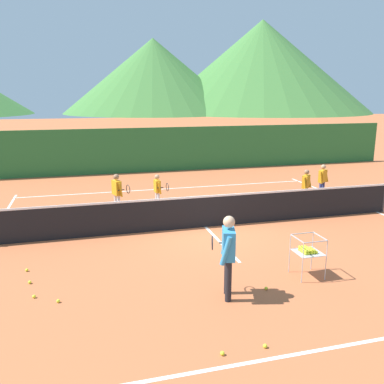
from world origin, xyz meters
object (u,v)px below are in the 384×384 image
object	(u,v)px
student_3	(323,178)
tennis_ball_9	(30,282)
student_0	(117,190)
tennis_ball_3	(58,301)
tennis_net	(206,211)
student_1	(158,188)
student_2	(306,184)
tennis_ball_8	(34,296)
tennis_ball_1	(222,353)
tennis_ball_4	(265,346)
tennis_ball_11	(27,270)
ball_cart	(307,250)
tennis_ball_2	(266,288)
instructor	(228,249)

from	to	relation	value
student_3	tennis_ball_9	world-z (taller)	student_3
student_0	tennis_ball_9	world-z (taller)	student_0
student_3	tennis_ball_3	distance (m)	11.01
tennis_net	tennis_ball_3	world-z (taller)	tennis_net
tennis_net	student_1	size ratio (longest dim) A/B	10.39
student_2	tennis_ball_8	xyz separation A→B (m)	(-8.70, -4.78, -0.75)
student_3	tennis_ball_8	size ratio (longest dim) A/B	19.48
student_3	tennis_ball_1	bearing A→B (deg)	-130.03
tennis_ball_9	tennis_ball_3	bearing A→B (deg)	-58.54
tennis_ball_1	tennis_ball_4	distance (m)	0.71
student_3	tennis_ball_11	bearing A→B (deg)	-157.89
student_1	tennis_ball_4	bearing A→B (deg)	-89.02
student_1	ball_cart	size ratio (longest dim) A/B	1.36
tennis_ball_3	tennis_ball_11	bearing A→B (deg)	113.99
tennis_ball_4	tennis_net	bearing A→B (deg)	81.83
student_1	tennis_ball_3	bearing A→B (deg)	-117.05
tennis_ball_2	tennis_net	bearing A→B (deg)	90.00
student_0	tennis_ball_1	xyz separation A→B (m)	(0.84, -8.05, -0.79)
tennis_ball_4	tennis_ball_9	distance (m)	5.10
tennis_ball_8	tennis_ball_11	xyz separation A→B (m)	(-0.28, 1.36, 0.00)
student_3	tennis_ball_4	distance (m)	10.22
student_0	student_2	distance (m)	6.60
instructor	student_1	bearing A→B (deg)	91.15
tennis_ball_1	student_3	bearing A→B (deg)	49.97
instructor	tennis_ball_3	size ratio (longest dim) A/B	24.48
ball_cart	tennis_ball_1	xyz separation A→B (m)	(-2.71, -2.19, -0.56)
tennis_ball_4	student_2	bearing A→B (deg)	56.02
student_1	student_2	world-z (taller)	student_2
instructor	student_3	bearing A→B (deg)	46.23
student_3	tennis_ball_11	xyz separation A→B (m)	(-10.08, -4.10, -0.76)
tennis_ball_2	tennis_ball_8	distance (m)	4.62
ball_cart	tennis_ball_2	xyz separation A→B (m)	(-1.13, -0.38, -0.56)
student_1	tennis_ball_11	size ratio (longest dim) A/B	17.92
student_3	student_1	bearing A→B (deg)	177.91
instructor	tennis_ball_11	bearing A→B (deg)	149.66
student_0	tennis_ball_1	size ratio (longest dim) A/B	20.11
tennis_ball_8	tennis_ball_9	xyz separation A→B (m)	(-0.15, 0.69, 0.00)
tennis_net	student_2	xyz separation A→B (m)	(4.16, 1.43, 0.28)
student_2	tennis_net	bearing A→B (deg)	-161.09
student_3	tennis_ball_4	bearing A→B (deg)	-126.98
student_1	tennis_ball_1	bearing A→B (deg)	-93.89
tennis_ball_2	student_3	bearing A→B (deg)	50.27
tennis_ball_8	tennis_ball_9	world-z (taller)	same
student_0	tennis_ball_8	size ratio (longest dim) A/B	20.11
ball_cart	tennis_ball_3	size ratio (longest dim) A/B	13.22
tennis_ball_2	tennis_ball_8	size ratio (longest dim) A/B	1.00
student_0	tennis_ball_3	xyz separation A→B (m)	(-1.66, -5.68, -0.79)
tennis_ball_11	ball_cart	bearing A→B (deg)	-17.33
tennis_ball_4	tennis_ball_8	size ratio (longest dim) A/B	1.00
student_3	tennis_ball_11	distance (m)	10.91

